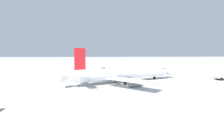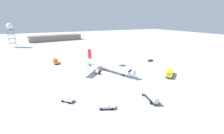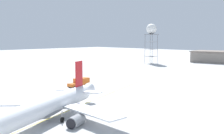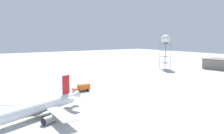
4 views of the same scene
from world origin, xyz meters
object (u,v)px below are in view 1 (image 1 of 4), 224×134
Objects in this scene: fire_tender_truck at (159,69)px; safety_cone_near at (208,74)px; airliner_main at (123,74)px; baggage_truck_truck at (104,69)px; safety_cone_mid at (214,73)px.

safety_cone_near is at bearing 20.27° from fire_tender_truck.
safety_cone_near is (41.54, 16.74, -2.54)m from airliner_main.
safety_cone_near is (46.75, -20.77, -0.44)m from baggage_truck_truck.
safety_cone_mid is at bearing 21.95° from safety_cone_near.
airliner_main reaches higher than safety_cone_near.
airliner_main is 69.24× the size of safety_cone_near.
fire_tender_truck is at bearing -114.94° from baggage_truck_truck.
safety_cone_mid is (22.67, -9.27, -1.27)m from fire_tender_truck.
safety_cone_near is at bearing -0.11° from airliner_main.
safety_cone_mid is at bearing -116.20° from baggage_truck_truck.
baggage_truck_truck is 7.08× the size of safety_cone_mid.
fire_tender_truck is 21.66m from safety_cone_near.
fire_tender_truck reaches higher than baggage_truck_truck.
fire_tender_truck is 18.86× the size of safety_cone_near.
airliner_main is 49.14m from safety_cone_mid.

